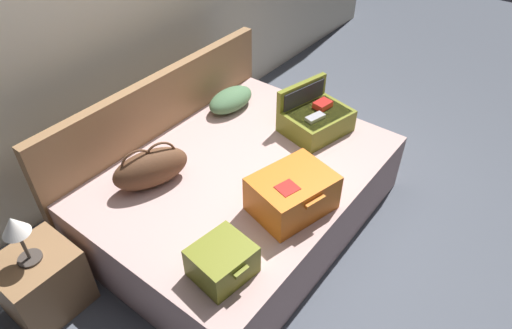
% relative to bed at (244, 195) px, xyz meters
% --- Properties ---
extents(ground_plane, '(12.00, 12.00, 0.00)m').
position_rel_bed_xyz_m(ground_plane, '(0.00, -0.40, -0.25)').
color(ground_plane, '#4C515B').
extents(back_wall, '(8.00, 0.10, 2.60)m').
position_rel_bed_xyz_m(back_wall, '(0.00, 1.25, 1.05)').
color(back_wall, beige).
rests_on(back_wall, ground).
extents(bed, '(2.10, 1.51, 0.49)m').
position_rel_bed_xyz_m(bed, '(0.00, 0.00, 0.00)').
color(bed, '#BC9993').
rests_on(bed, ground).
extents(headboard, '(2.14, 0.08, 0.95)m').
position_rel_bed_xyz_m(headboard, '(0.00, 0.80, 0.23)').
color(headboard, olive).
rests_on(headboard, ground).
extents(hard_case_large, '(0.56, 0.48, 0.26)m').
position_rel_bed_xyz_m(hard_case_large, '(-0.11, -0.48, 0.38)').
color(hard_case_large, '#D16619').
rests_on(hard_case_large, bed).
extents(hard_case_medium, '(0.55, 0.49, 0.34)m').
position_rel_bed_xyz_m(hard_case_medium, '(0.70, -0.15, 0.36)').
color(hard_case_medium, olive).
rests_on(hard_case_medium, bed).
extents(hard_case_small, '(0.35, 0.33, 0.19)m').
position_rel_bed_xyz_m(hard_case_small, '(-0.75, -0.46, 0.34)').
color(hard_case_small, olive).
rests_on(hard_case_small, bed).
extents(duffel_bag, '(0.55, 0.39, 0.31)m').
position_rel_bed_xyz_m(duffel_bag, '(-0.48, 0.38, 0.38)').
color(duffel_bag, brown).
rests_on(duffel_bag, bed).
extents(pillow_near_headboard, '(0.45, 0.26, 0.16)m').
position_rel_bed_xyz_m(pillow_near_headboard, '(0.55, 0.57, 0.33)').
color(pillow_near_headboard, '#4C724C').
rests_on(pillow_near_headboard, bed).
extents(nightstand, '(0.44, 0.40, 0.45)m').
position_rel_bed_xyz_m(nightstand, '(-1.33, 0.51, -0.02)').
color(nightstand, olive).
rests_on(nightstand, ground).
extents(table_lamp, '(0.15, 0.15, 0.34)m').
position_rel_bed_xyz_m(table_lamp, '(-1.33, 0.51, 0.46)').
color(table_lamp, '#3F3833').
rests_on(table_lamp, nightstand).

